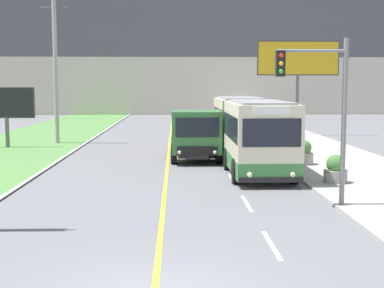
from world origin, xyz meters
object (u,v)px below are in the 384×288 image
Objects in this scene: billboard_large at (298,61)px; utility_pole_far at (55,66)px; planter_round_third at (284,143)px; dump_truck at (196,135)px; planter_round_far at (267,135)px; planter_round_near at (336,170)px; billboard_small at (6,105)px; traffic_light_mast at (323,100)px; planter_round_second at (303,153)px; city_bus at (249,132)px.

utility_pole_far is at bearing -163.52° from billboard_large.
dump_truck is at bearing -150.14° from planter_round_third.
planter_round_near is at bearing -89.28° from planter_round_far.
utility_pole_far is 4.30m from billboard_small.
traffic_light_mast is at bearing -47.93° from billboard_small.
planter_round_second is 1.03× the size of planter_round_third.
city_bus is at bearing -28.60° from billboard_small.
utility_pole_far reaches higher than planter_round_third.
billboard_large is (17.34, 5.13, 0.55)m from utility_pole_far.
planter_round_second is 9.73m from planter_round_far.
planter_round_near is 0.96× the size of planter_round_third.
billboard_large is 6.32× the size of planter_round_third.
city_bus is at bearing -110.99° from billboard_large.
traffic_light_mast is 0.74× the size of billboard_large.
billboard_small is 17.15m from planter_round_third.
billboard_small is 16.81m from planter_round_far.
traffic_light_mast is (12.59, -19.22, -1.70)m from utility_pole_far.
dump_truck is at bearing -43.89° from utility_pole_far.
planter_round_far is at bearing 74.71° from city_bus.
city_bus is at bearing -120.89° from planter_round_third.
billboard_large is 1.93× the size of billboard_small.
utility_pole_far is 18.18m from planter_round_second.
traffic_light_mast reaches higher than planter_round_near.
planter_round_near is (2.73, -5.28, -1.07)m from city_bus.
utility_pole_far is 8.56× the size of planter_round_second.
utility_pole_far is at bearing 158.26° from planter_round_third.
billboard_small is at bearing 132.07° from traffic_light_mast.
planter_round_far is (-3.30, -5.91, -5.11)m from billboard_large.
planter_round_third is at bearing 29.86° from dump_truck.
planter_round_near is (16.78, -12.94, -2.10)m from billboard_small.
dump_truck is 1.21× the size of traffic_light_mast.
billboard_small is 3.37× the size of planter_round_far.
billboard_small reaches higher than city_bus.
billboard_small is 3.27× the size of planter_round_third.
planter_round_second is at bearing -90.47° from planter_round_third.
billboard_large is 12.34m from planter_round_third.
utility_pole_far is 1.90× the size of traffic_light_mast.
traffic_light_mast is 1.43× the size of billboard_small.
planter_round_far is (-0.18, 14.59, 0.01)m from planter_round_near.
planter_round_far is at bearing -3.19° from utility_pole_far.
utility_pole_far is at bearing 43.61° from billboard_small.
city_bus is 15.70m from utility_pole_far.
traffic_light_mast is 4.81× the size of planter_round_far.
dump_truck is 6.03m from planter_round_third.
traffic_light_mast reaches higher than planter_round_second.
city_bus is 11.45× the size of planter_round_far.
planter_round_second is at bearing -8.95° from city_bus.
planter_round_near is at bearing 66.90° from traffic_light_mast.
traffic_light_mast is 13.95m from planter_round_third.
dump_truck is at bearing 127.94° from planter_round_near.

